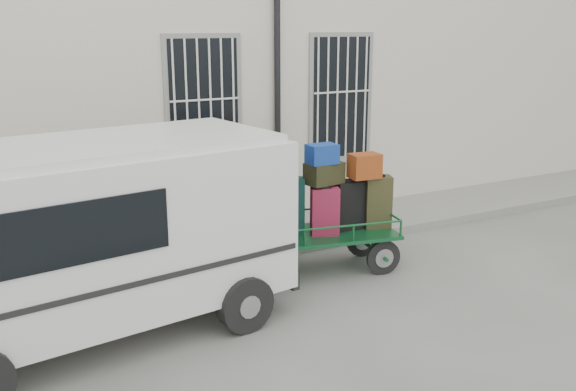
{
  "coord_description": "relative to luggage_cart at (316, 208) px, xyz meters",
  "views": [
    {
      "loc": [
        -4.23,
        -7.08,
        3.57
      ],
      "look_at": [
        0.12,
        1.0,
        1.11
      ],
      "focal_mm": 40.0,
      "sensor_mm": 36.0,
      "label": 1
    }
  ],
  "objects": [
    {
      "name": "ground",
      "position": [
        -0.39,
        -0.63,
        -0.98
      ],
      "size": [
        80.0,
        80.0,
        0.0
      ],
      "primitive_type": "plane",
      "color": "slate",
      "rests_on": "ground"
    },
    {
      "name": "building",
      "position": [
        -0.39,
        4.87,
        2.02
      ],
      "size": [
        24.0,
        5.15,
        6.0
      ],
      "color": "beige",
      "rests_on": "ground"
    },
    {
      "name": "sidewalk",
      "position": [
        -0.39,
        1.57,
        -0.9
      ],
      "size": [
        24.0,
        1.7,
        0.15
      ],
      "primitive_type": "cube",
      "color": "gray",
      "rests_on": "ground"
    },
    {
      "name": "luggage_cart",
      "position": [
        0.0,
        0.0,
        0.0
      ],
      "size": [
        2.75,
        1.48,
        1.93
      ],
      "rotation": [
        0.0,
        0.0,
        -0.21
      ],
      "color": "black",
      "rests_on": "ground"
    },
    {
      "name": "van",
      "position": [
        -3.33,
        -0.54,
        0.35
      ],
      "size": [
        4.8,
        2.57,
        2.31
      ],
      "rotation": [
        0.0,
        0.0,
        0.13
      ],
      "color": "white",
      "rests_on": "ground"
    }
  ]
}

